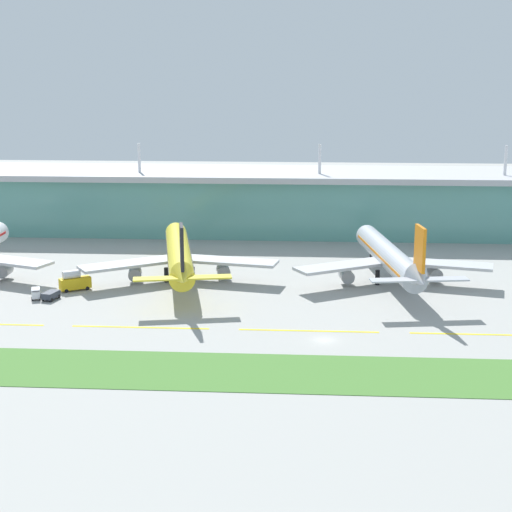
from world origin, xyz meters
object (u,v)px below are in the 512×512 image
Objects in this scene: airliner_near_middle at (179,255)px; pushback_tug at (51,295)px; baggage_cart at (36,294)px; fuel_truck at (74,281)px; airliner_far_middle at (390,257)px.

airliner_near_middle reaches higher than pushback_tug.
fuel_truck is at bearing 48.98° from baggage_cart.
airliner_near_middle is 51.54m from airliner_far_middle.
baggage_cart is 10.22m from fuel_truck.
airliner_far_middle is 83.88m from baggage_cart.
airliner_near_middle is at bearing 31.85° from baggage_cart.
fuel_truck reaches higher than pushback_tug.
airliner_near_middle is 1.04× the size of airliner_far_middle.
airliner_near_middle is at bearing -179.10° from airliner_far_middle.
baggage_cart is at bearing -131.02° from fuel_truck.
pushback_tug is 0.65× the size of fuel_truck.
airliner_far_middle is at bearing 8.90° from fuel_truck.
airliner_near_middle is at bearing 25.14° from fuel_truck.
airliner_near_middle reaches higher than fuel_truck.
baggage_cart reaches higher than pushback_tug.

